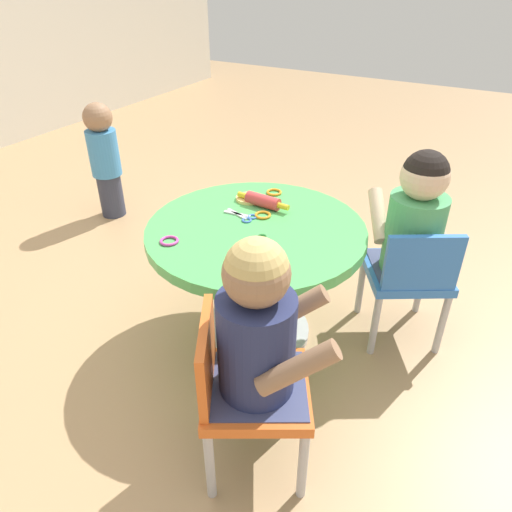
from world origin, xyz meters
TOP-DOWN VIEW (x-y plane):
  - ground_plane at (0.00, 0.00)m, footprint 10.00×10.00m
  - craft_table at (0.00, 0.00)m, footprint 0.81×0.81m
  - child_chair_left at (-0.52, -0.26)m, footprint 0.41×0.41m
  - seated_child_left at (-0.51, -0.29)m, footprint 0.40×0.43m
  - child_chair_right at (0.27, -0.52)m, footprint 0.41×0.41m
  - seated_child_right at (0.30, -0.50)m, footprint 0.43×0.41m
  - toddler_standing at (0.51, 1.29)m, footprint 0.17×0.17m
  - rolling_pin at (0.16, 0.06)m, footprint 0.06×0.23m
  - craft_scissors at (0.04, 0.08)m, footprint 0.08×0.14m
  - playdough_blob_0 at (0.18, 0.14)m, footprint 0.11×0.11m
  - cookie_cutter_0 at (0.09, 0.02)m, footprint 0.06×0.06m
  - cookie_cutter_1 at (0.29, 0.08)m, footprint 0.06×0.06m
  - cookie_cutter_2 at (-0.06, -0.06)m, footprint 0.05×0.05m
  - cookie_cutter_3 at (-0.24, 0.21)m, footprint 0.07×0.07m

SIDE VIEW (x-z plane):
  - ground_plane at x=0.00m, z-range 0.00..0.00m
  - child_chair_left at x=-0.52m, z-range 0.04..0.57m
  - child_chair_right at x=0.27m, z-range 0.04..0.57m
  - toddler_standing at x=0.51m, z-range 0.02..0.70m
  - craft_table at x=0.00m, z-range 0.12..0.62m
  - craft_scissors at x=0.04m, z-range 0.50..0.51m
  - cookie_cutter_0 at x=0.09m, z-range 0.50..0.51m
  - cookie_cutter_1 at x=0.29m, z-range 0.50..0.51m
  - cookie_cutter_2 at x=-0.06m, z-range 0.50..0.51m
  - cookie_cutter_3 at x=-0.24m, z-range 0.50..0.51m
  - playdough_blob_0 at x=0.18m, z-range 0.50..0.52m
  - rolling_pin at x=0.16m, z-range 0.50..0.55m
  - seated_child_left at x=-0.51m, z-range 0.28..0.79m
  - seated_child_right at x=0.30m, z-range 0.28..0.79m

